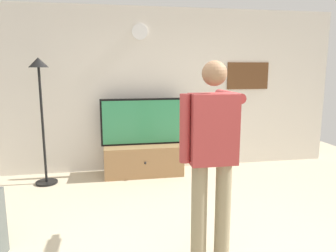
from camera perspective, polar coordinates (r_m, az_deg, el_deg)
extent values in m
cube|color=silver|center=(5.48, -2.64, 6.35)|extent=(6.40, 0.10, 2.70)
cube|color=#997047|center=(5.31, -4.38, -5.95)|extent=(1.26, 0.53, 0.49)
sphere|color=black|center=(5.03, -4.05, -6.57)|extent=(0.04, 0.04, 0.04)
cube|color=black|center=(5.22, -4.54, 0.78)|extent=(1.34, 0.06, 0.75)
cube|color=#338C59|center=(5.18, -4.50, 0.71)|extent=(1.28, 0.01, 0.69)
cylinder|color=white|center=(5.41, -5.03, 16.30)|extent=(0.25, 0.03, 0.25)
cube|color=brown|center=(5.88, 13.93, 8.63)|extent=(0.75, 0.04, 0.46)
cylinder|color=black|center=(5.28, -20.69, -9.32)|extent=(0.32, 0.32, 0.03)
cylinder|color=black|center=(5.06, -21.31, -0.04)|extent=(0.04, 0.04, 1.70)
cone|color=black|center=(4.99, -22.01, 10.40)|extent=(0.28, 0.28, 0.14)
cylinder|color=gray|center=(2.96, 5.51, -15.18)|extent=(0.14, 0.14, 0.91)
cylinder|color=gray|center=(3.03, 9.67, -14.72)|extent=(0.14, 0.14, 0.91)
cube|color=#A53838|center=(2.76, 7.99, -0.53)|extent=(0.40, 0.22, 0.60)
sphere|color=#8C6647|center=(2.71, 8.24, 9.22)|extent=(0.21, 0.21, 0.21)
cylinder|color=#A53838|center=(2.69, 3.01, -0.46)|extent=(0.09, 0.09, 0.58)
cylinder|color=#A53838|center=(3.07, 10.77, 5.25)|extent=(0.09, 0.58, 0.09)
cube|color=white|center=(3.37, 8.82, 5.75)|extent=(0.04, 0.12, 0.04)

